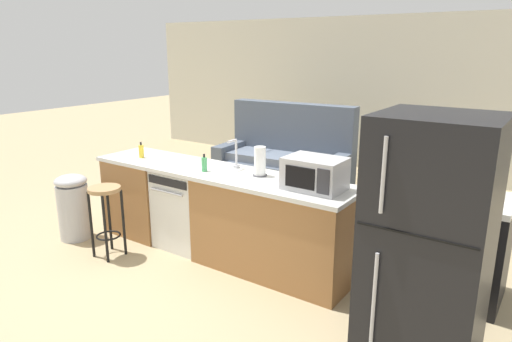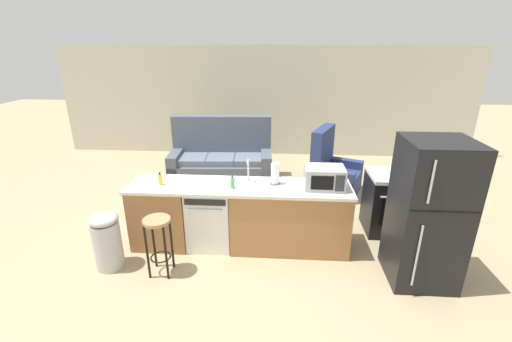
{
  "view_description": "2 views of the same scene",
  "coord_description": "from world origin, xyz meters",
  "views": [
    {
      "loc": [
        2.98,
        -3.38,
        2.09
      ],
      "look_at": [
        0.4,
        0.33,
        0.86
      ],
      "focal_mm": 32.0,
      "sensor_mm": 36.0,
      "label": 1
    },
    {
      "loc": [
        0.66,
        -4.1,
        2.67
      ],
      "look_at": [
        0.33,
        0.65,
        0.86
      ],
      "focal_mm": 24.0,
      "sensor_mm": 36.0,
      "label": 2
    }
  ],
  "objects": [
    {
      "name": "kettle",
      "position": [
        2.52,
        0.68,
        0.99
      ],
      "size": [
        0.21,
        0.17,
        0.19
      ],
      "color": "black",
      "rests_on": "stove_range"
    },
    {
      "name": "wall_back",
      "position": [
        0.3,
        4.2,
        1.3
      ],
      "size": [
        10.0,
        0.06,
        2.6
      ],
      "color": "beige",
      "rests_on": "ground_plane"
    },
    {
      "name": "bar_stool",
      "position": [
        -0.74,
        -0.68,
        0.54
      ],
      "size": [
        0.32,
        0.32,
        0.74
      ],
      "color": "tan",
      "rests_on": "ground_plane"
    },
    {
      "name": "paper_towel_roll",
      "position": [
        0.62,
        0.08,
        1.04
      ],
      "size": [
        0.14,
        0.14,
        0.28
      ],
      "color": "#4C4C51",
      "rests_on": "kitchen_counter"
    },
    {
      "name": "refrigerator",
      "position": [
        2.35,
        -0.55,
        0.85
      ],
      "size": [
        0.72,
        0.73,
        1.71
      ],
      "color": "black",
      "rests_on": "ground_plane"
    },
    {
      "name": "stove_range",
      "position": [
        2.35,
        0.55,
        0.45
      ],
      "size": [
        0.76,
        0.68,
        0.9
      ],
      "color": "black",
      "rests_on": "ground_plane"
    },
    {
      "name": "dishwasher",
      "position": [
        -0.25,
        -0.0,
        0.42
      ],
      "size": [
        0.58,
        0.61,
        0.84
      ],
      "color": "white",
      "rests_on": "ground_plane"
    },
    {
      "name": "armchair",
      "position": [
        1.65,
        1.95,
        0.35
      ],
      "size": [
        1.07,
        1.09,
        1.2
      ],
      "color": "navy",
      "rests_on": "ground_plane"
    },
    {
      "name": "ground_plane",
      "position": [
        0.0,
        0.0,
        0.0
      ],
      "size": [
        24.0,
        24.0,
        0.0
      ],
      "primitive_type": "plane",
      "color": "tan"
    },
    {
      "name": "sink_faucet",
      "position": [
        0.26,
        0.17,
        1.03
      ],
      "size": [
        0.07,
        0.18,
        0.3
      ],
      "color": "silver",
      "rests_on": "kitchen_counter"
    },
    {
      "name": "soap_bottle",
      "position": [
        0.08,
        -0.1,
        0.97
      ],
      "size": [
        0.06,
        0.06,
        0.18
      ],
      "color": "#4CB266",
      "rests_on": "kitchen_counter"
    },
    {
      "name": "kitchen_counter",
      "position": [
        0.24,
        0.0,
        0.42
      ],
      "size": [
        2.94,
        0.66,
        0.9
      ],
      "color": "#9E6B3D",
      "rests_on": "ground_plane"
    },
    {
      "name": "trash_bin",
      "position": [
        -1.42,
        -0.61,
        0.38
      ],
      "size": [
        0.35,
        0.35,
        0.74
      ],
      "color": "#B7B7BC",
      "rests_on": "ground_plane"
    },
    {
      "name": "couch",
      "position": [
        -0.49,
        2.42,
        0.39
      ],
      "size": [
        2.05,
        1.02,
        1.27
      ],
      "color": "#515B6B",
      "rests_on": "ground_plane"
    },
    {
      "name": "dish_soap_bottle",
      "position": [
        -0.88,
        -0.06,
        0.97
      ],
      "size": [
        0.06,
        0.06,
        0.18
      ],
      "color": "yellow",
      "rests_on": "kitchen_counter"
    },
    {
      "name": "microwave",
      "position": [
        1.25,
        -0.0,
        1.04
      ],
      "size": [
        0.5,
        0.37,
        0.28
      ],
      "color": "#B7B7BC",
      "rests_on": "kitchen_counter"
    }
  ]
}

